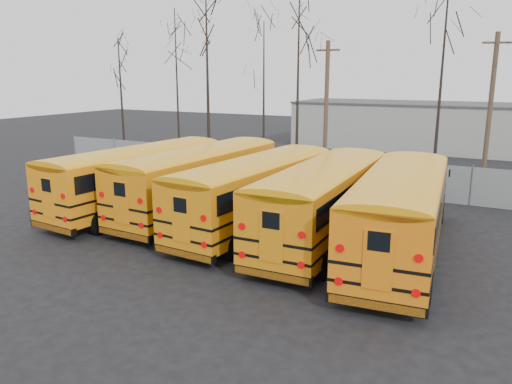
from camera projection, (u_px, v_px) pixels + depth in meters
The scene contains 16 objects.
ground at pixel (213, 252), 18.93m from camera, with size 120.00×120.00×0.00m, color black.
fence at pixel (323, 173), 29.07m from camera, with size 40.00×0.04×2.00m, color gray.
distant_building at pixel (420, 126), 45.21m from camera, with size 22.00×8.00×4.00m, color #9C9C98.
bus_a at pixel (141, 173), 24.23m from camera, with size 3.73×11.80×3.25m.
bus_b at pixel (202, 175), 23.53m from camera, with size 3.33×11.93×3.30m.
bus_c at pixel (258, 187), 21.30m from camera, with size 3.47×11.64×3.21m.
bus_d at pixel (325, 196), 19.70m from camera, with size 2.93×11.71×3.26m.
bus_e at pixel (401, 206), 17.90m from camera, with size 3.81×12.08×3.33m.
utility_pole_left at pixel (326, 110), 31.26m from camera, with size 1.53×0.27×8.60m.
utility_pole_right at pixel (490, 110), 28.63m from camera, with size 1.51×0.72×8.90m.
tree_0 at pixel (122, 100), 38.77m from camera, with size 0.26×0.26×9.28m, color black.
tree_1 at pixel (177, 86), 38.40m from camera, with size 0.26×0.26×11.41m, color black.
tree_2 at pixel (208, 87), 34.24m from camera, with size 0.26×0.26×11.43m, color black.
tree_3 at pixel (264, 96), 35.60m from camera, with size 0.26×0.26×10.15m, color black.
tree_4 at pixel (298, 94), 30.56m from camera, with size 0.26×0.26×10.85m, color black.
tree_5 at pixel (441, 86), 28.11m from camera, with size 0.26×0.26×11.92m, color black.
Camera 1 is at (9.69, -15.14, 6.57)m, focal length 35.00 mm.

